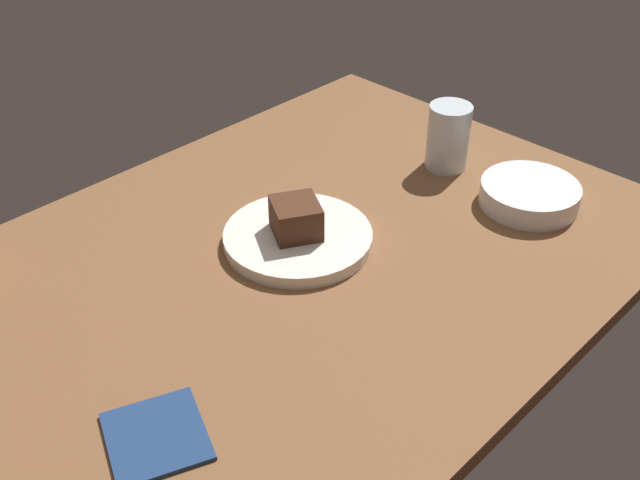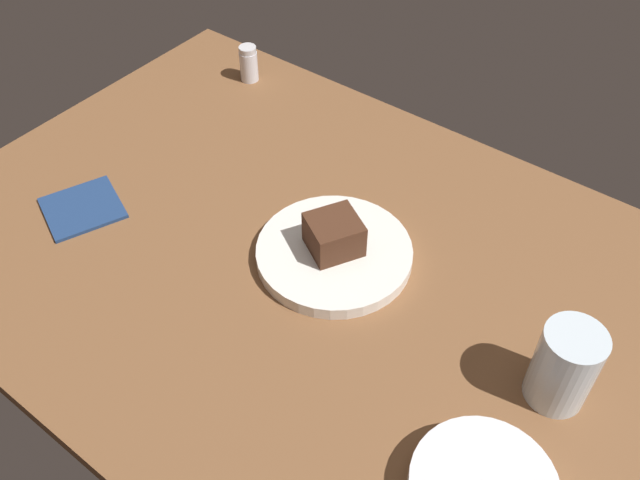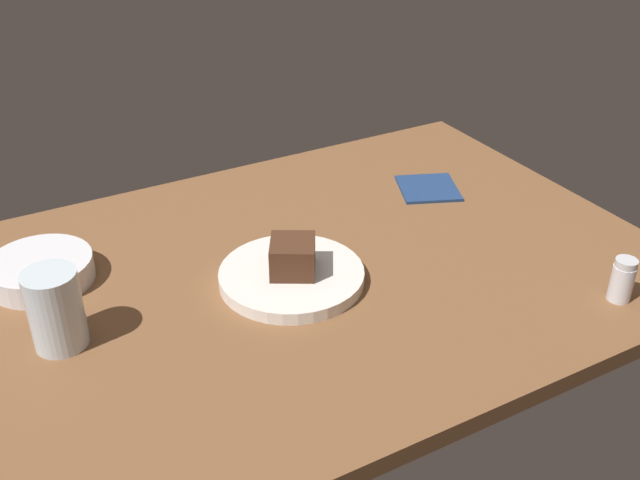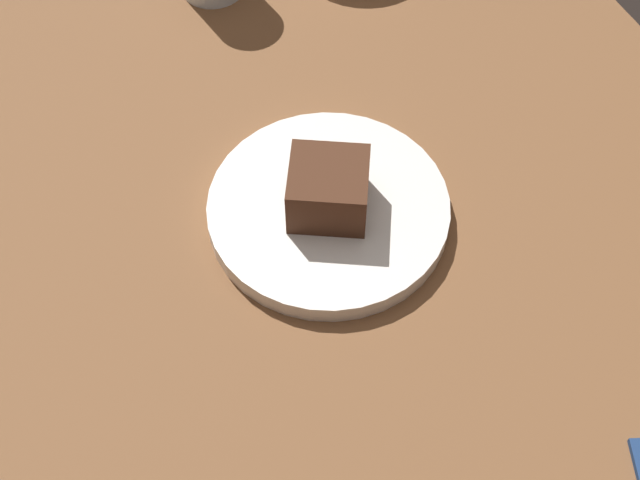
{
  "view_description": "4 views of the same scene",
  "coord_description": "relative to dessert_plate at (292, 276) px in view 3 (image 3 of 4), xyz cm",
  "views": [
    {
      "loc": [
        65.23,
        69.74,
        75.07
      ],
      "look_at": [
        -5.26,
        1.17,
        5.04
      ],
      "focal_mm": 43.22,
      "sensor_mm": 36.0,
      "label": 1
    },
    {
      "loc": [
        -45.27,
        55.01,
        80.29
      ],
      "look_at": [
        -3.66,
        0.11,
        8.97
      ],
      "focal_mm": 38.29,
      "sensor_mm": 36.0,
      "label": 2
    },
    {
      "loc": [
        -50.06,
        -94.75,
        72.24
      ],
      "look_at": [
        2.08,
        -1.0,
        8.26
      ],
      "focal_mm": 42.22,
      "sensor_mm": 36.0,
      "label": 3
    },
    {
      "loc": [
        41.5,
        -25.12,
        75.11
      ],
      "look_at": [
        1.09,
        -6.15,
        8.15
      ],
      "focal_mm": 49.71,
      "sensor_mm": 36.0,
      "label": 4
    }
  ],
  "objects": [
    {
      "name": "water_glass",
      "position": [
        -36.61,
        1.98,
        5.02
      ],
      "size": [
        7.8,
        7.8,
        12.16
      ],
      "primitive_type": "cylinder",
      "color": "silver",
      "rests_on": "dining_table"
    },
    {
      "name": "side_bowl",
      "position": [
        -35.68,
        20.29,
        0.95
      ],
      "size": [
        16.89,
        16.89,
        4.02
      ],
      "primitive_type": "cylinder",
      "color": "silver",
      "rests_on": "dining_table"
    },
    {
      "name": "salt_shaker",
      "position": [
        43.09,
        -29.56,
        2.55
      ],
      "size": [
        3.63,
        3.63,
        7.34
      ],
      "color": "silver",
      "rests_on": "dining_table"
    },
    {
      "name": "folded_napkin",
      "position": [
        39.48,
        16.27,
        -0.76
      ],
      "size": [
        15.13,
        15.39,
        0.6
      ],
      "primitive_type": "cube",
      "rotation": [
        0.0,
        0.0,
        -0.4
      ],
      "color": "navy",
      "rests_on": "dining_table"
    },
    {
      "name": "dessert_plate",
      "position": [
        0.0,
        0.0,
        0.0
      ],
      "size": [
        23.88,
        23.88,
        2.13
      ],
      "primitive_type": "cylinder",
      "color": "white",
      "rests_on": "dining_table"
    },
    {
      "name": "chocolate_cake_slice",
      "position": [
        0.21,
        -0.14,
        3.83
      ],
      "size": [
        9.94,
        10.06,
        5.53
      ],
      "primitive_type": "cube",
      "rotation": [
        0.0,
        0.0,
        1.05
      ],
      "color": "#472819",
      "rests_on": "dessert_plate"
    },
    {
      "name": "dining_table",
      "position": [
        4.22,
        2.74,
        -2.56
      ],
      "size": [
        120.0,
        84.0,
        3.0
      ],
      "primitive_type": "cube",
      "color": "brown",
      "rests_on": "ground"
    }
  ]
}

